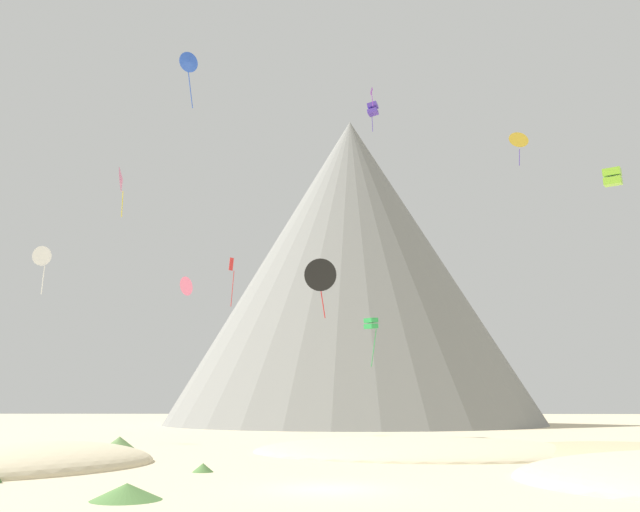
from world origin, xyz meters
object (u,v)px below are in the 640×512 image
Objects in this scene: kite_indigo_high at (373,109)px; kite_black_low at (321,275)px; bush_far_right at (119,444)px; kite_blue_high at (189,63)px; kite_red_mid at (232,273)px; kite_rainbow_mid at (187,286)px; kite_lime_mid at (612,177)px; kite_green_low at (371,324)px; kite_violet_high at (372,93)px; kite_gold_high at (518,140)px; rock_massif at (337,280)px; bush_near_right at (203,468)px; kite_white_mid at (42,257)px; bush_far_left at (127,492)px; kite_pink_mid at (122,180)px.

kite_black_low is at bearing -174.35° from kite_indigo_high.
bush_far_right is 0.49× the size of kite_blue_high.
kite_red_mid reaches higher than kite_rainbow_mid.
kite_indigo_high is at bearing 11.52° from kite_blue_high.
kite_black_low is 22.87m from kite_lime_mid.
kite_indigo_high reaches higher than kite_blue_high.
kite_green_low is 2.19× the size of kite_violet_high.
kite_gold_high is at bearing -16.81° from kite_blue_high.
rock_massif is at bearing -82.92° from kite_rainbow_mid.
bush_near_right is 0.23× the size of kite_black_low.
kite_rainbow_mid is (-12.82, 47.69, 17.62)m from bush_near_right.
kite_indigo_high is (-15.87, 33.17, 21.33)m from kite_lime_mid.
kite_violet_high is (-16.30, 26.38, 20.16)m from kite_lime_mid.
kite_violet_high is at bearing -156.46° from kite_white_mid.
kite_indigo_high is 30.58m from kite_blue_high.
kite_red_mid reaches higher than bush_far_right.
bush_far_left is 43.28m from kite_white_mid.
bush_far_left is at bearing -94.25° from rock_massif.
bush_far_right is at bearing 135.63° from kite_white_mid.
kite_white_mid is at bearing 137.11° from bush_far_right.
kite_pink_mid is at bearing 117.67° from bush_near_right.
kite_violet_high is (4.66, -38.86, 15.63)m from rock_massif.
kite_pink_mid is at bearing 6.87° from kite_lime_mid.
kite_pink_mid is at bearing 56.63° from kite_green_low.
kite_white_mid is (-15.02, -15.42, -1.42)m from kite_red_mid.
rock_massif reaches higher than bush_far_right.
kite_pink_mid reaches higher than kite_red_mid.
kite_gold_high is (48.09, 13.01, 16.19)m from kite_white_mid.
bush_near_right is 42.82m from kite_pink_mid.
kite_indigo_high is (5.10, -32.06, 16.80)m from rock_massif.
kite_indigo_high is (5.80, 30.08, 27.96)m from kite_black_low.
kite_lime_mid reaches higher than bush_far_right.
bush_near_right is at bearing 54.84° from kite_lime_mid.
kite_red_mid is 29.11m from kite_indigo_high.
bush_near_right is at bearing 118.31° from kite_green_low.
kite_pink_mid is at bearing -25.63° from kite_black_low.
bush_near_right is 0.45× the size of kite_violet_high.
bush_far_left is at bearing -172.67° from kite_pink_mid.
kite_black_low is (-0.70, -62.15, -11.16)m from rock_massif.
kite_green_low is (18.67, 22.66, 11.06)m from bush_far_right.
bush_far_right is 38.39m from kite_rainbow_mid.
bush_far_right is 2.60× the size of bush_near_right.
bush_far_left is 24.73m from bush_far_right.
kite_blue_high is at bearing 81.44° from kite_green_low.
bush_far_left is at bearing 38.69° from kite_violet_high.
kite_blue_high is (-34.68, -15.13, 2.11)m from kite_gold_high.
bush_far_right is 55.65m from kite_indigo_high.
rock_massif is 58.25m from kite_blue_high.
kite_rainbow_mid is (-39.70, 34.47, -1.78)m from kite_lime_mid.
kite_lime_mid is 0.41× the size of kite_gold_high.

